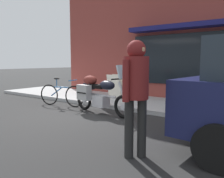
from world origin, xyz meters
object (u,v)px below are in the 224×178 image
object	(u,v)px
parked_bicycle	(61,95)
pedestrian_walking	(136,85)
touring_motorcycle	(98,93)
sandwich_board_sign	(116,86)

from	to	relation	value
parked_bicycle	pedestrian_walking	world-z (taller)	pedestrian_walking
touring_motorcycle	sandwich_board_sign	distance (m)	2.11
touring_motorcycle	sandwich_board_sign	bearing A→B (deg)	111.63
pedestrian_walking	sandwich_board_sign	xyz separation A→B (m)	(-3.20, 3.99, -0.57)
parked_bicycle	pedestrian_walking	bearing A→B (deg)	-27.72
pedestrian_walking	sandwich_board_sign	world-z (taller)	pedestrian_walking
sandwich_board_sign	parked_bicycle	bearing A→B (deg)	-116.00
parked_bicycle	sandwich_board_sign	xyz separation A→B (m)	(0.90, 1.84, 0.18)
touring_motorcycle	pedestrian_walking	world-z (taller)	pedestrian_walking
parked_bicycle	sandwich_board_sign	size ratio (longest dim) A/B	1.91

